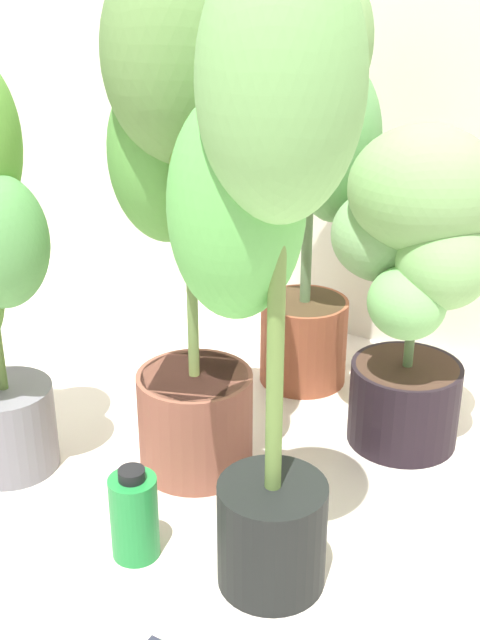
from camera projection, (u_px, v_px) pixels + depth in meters
ground_plane at (173, 484)px, 1.70m from camera, size 8.00×8.00×0.00m
potted_plant_center at (189, 169)px, 1.50m from camera, size 0.42×0.40×1.05m
potted_plant_back_right at (413, 266)px, 1.68m from camera, size 0.41×0.35×0.71m
potted_plant_back_center at (312, 140)px, 1.86m from camera, size 0.39×0.32×1.01m
potted_plant_front_right at (263, 218)px, 1.20m from camera, size 0.34×0.28×1.04m
nutrient_bottle at (134, 515)px, 1.47m from camera, size 0.09×0.09×0.18m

